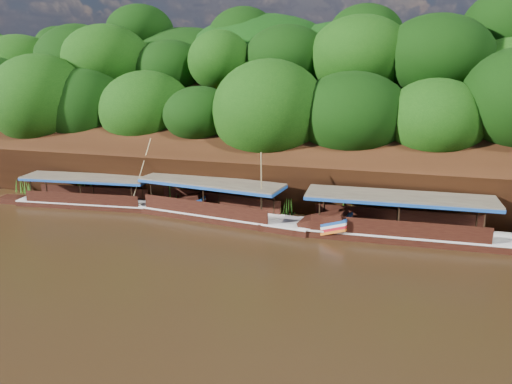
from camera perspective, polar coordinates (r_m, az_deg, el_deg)
ground at (r=26.24m, az=-5.48°, el=-8.37°), size 160.00×160.00×0.00m
riverbank at (r=46.73m, az=4.67°, el=4.59°), size 120.00×30.06×19.40m
boat_0 at (r=30.92m, az=18.99°, el=-4.26°), size 16.46×3.18×6.96m
boat_1 at (r=32.82m, az=-2.74°, el=-2.34°), size 14.94×4.17×5.47m
boat_2 at (r=37.36m, az=-16.71°, el=-0.93°), size 14.05×3.21×5.43m
reeds at (r=35.34m, az=-4.81°, el=-0.63°), size 47.77×2.27×2.11m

